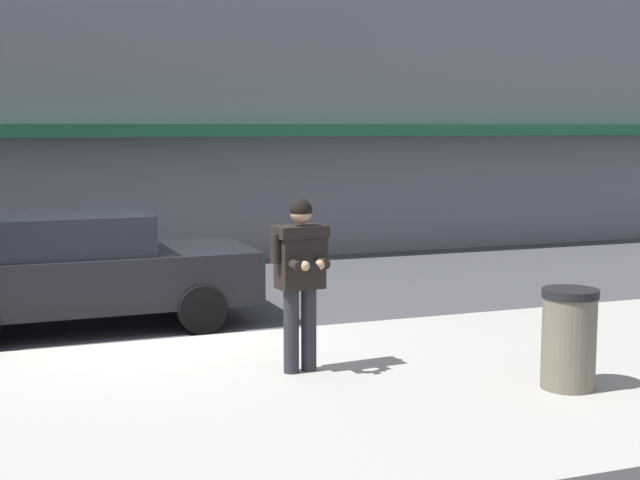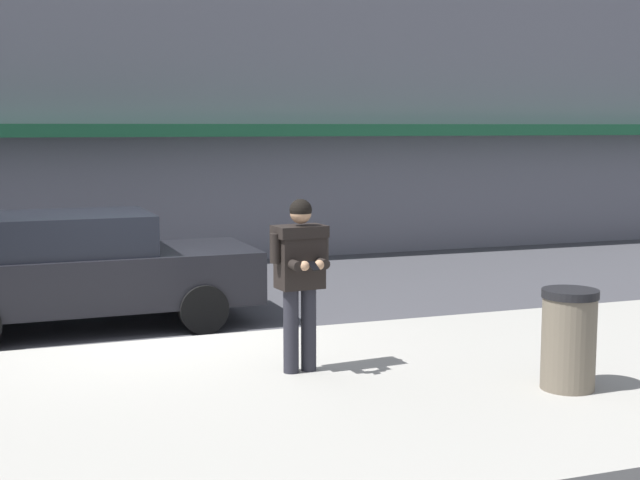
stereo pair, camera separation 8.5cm
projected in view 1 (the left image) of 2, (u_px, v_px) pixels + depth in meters
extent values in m
plane|color=#3D3D42|center=(152.00, 347.00, 10.87)|extent=(80.00, 80.00, 0.00)
cube|color=#99968E|center=(307.00, 399.00, 8.56)|extent=(32.00, 5.30, 0.14)
cube|color=silver|center=(230.00, 339.00, 11.26)|extent=(28.00, 0.12, 0.01)
cube|color=#195133|center=(145.00, 130.00, 16.60)|extent=(26.60, 0.70, 0.24)
cube|color=black|center=(83.00, 279.00, 11.80)|extent=(4.53, 1.89, 0.70)
cube|color=black|center=(67.00, 234.00, 11.65)|extent=(2.10, 1.67, 0.52)
cylinder|color=black|center=(174.00, 287.00, 13.13)|extent=(0.64, 0.23, 0.64)
cylinder|color=black|center=(202.00, 309.00, 11.55)|extent=(0.64, 0.23, 0.64)
cylinder|color=#23232B|center=(309.00, 329.00, 9.26)|extent=(0.16, 0.16, 0.88)
cylinder|color=#23232B|center=(291.00, 331.00, 9.17)|extent=(0.16, 0.16, 0.88)
cube|color=black|center=(300.00, 257.00, 9.12)|extent=(0.49, 0.34, 0.64)
cube|color=black|center=(300.00, 231.00, 9.09)|extent=(0.55, 0.39, 0.12)
cylinder|color=black|center=(323.00, 245.00, 9.22)|extent=(0.11, 0.11, 0.30)
cylinder|color=black|center=(320.00, 262.00, 9.05)|extent=(0.13, 0.31, 0.10)
sphere|color=tan|center=(320.00, 265.00, 8.89)|extent=(0.10, 0.10, 0.10)
cylinder|color=black|center=(276.00, 248.00, 8.99)|extent=(0.11, 0.11, 0.30)
cylinder|color=black|center=(293.00, 264.00, 8.92)|extent=(0.13, 0.31, 0.10)
sphere|color=tan|center=(305.00, 266.00, 8.82)|extent=(0.10, 0.10, 0.10)
cube|color=black|center=(314.00, 266.00, 8.82)|extent=(0.09, 0.15, 0.07)
sphere|color=tan|center=(301.00, 213.00, 9.03)|extent=(0.22, 0.22, 0.22)
sphere|color=black|center=(301.00, 210.00, 9.03)|extent=(0.23, 0.23, 0.23)
cylinder|color=#665B4C|center=(569.00, 343.00, 8.63)|extent=(0.52, 0.52, 0.90)
cylinder|color=black|center=(571.00, 293.00, 8.56)|extent=(0.55, 0.55, 0.08)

